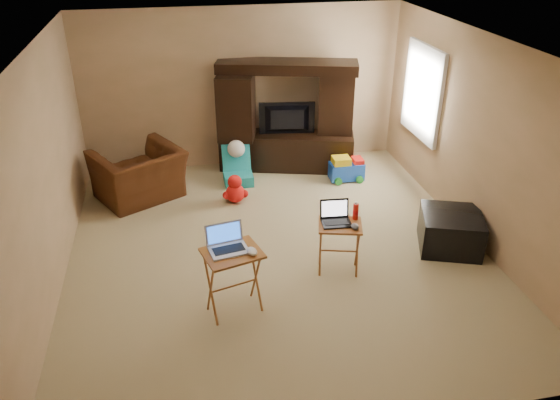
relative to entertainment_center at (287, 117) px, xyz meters
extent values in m
plane|color=beige|center=(-0.63, -2.39, -0.87)|extent=(5.50, 5.50, 0.00)
plane|color=silver|center=(-0.63, -2.39, 1.63)|extent=(5.50, 5.50, 0.00)
plane|color=tan|center=(-0.63, 0.36, 0.38)|extent=(5.00, 0.00, 5.00)
plane|color=tan|center=(-0.63, -5.14, 0.38)|extent=(5.00, 0.00, 5.00)
plane|color=tan|center=(-3.13, -2.39, 0.38)|extent=(0.00, 5.50, 5.50)
plane|color=tan|center=(1.87, -2.39, 0.38)|extent=(0.00, 5.50, 5.50)
plane|color=white|center=(1.85, -0.84, 0.53)|extent=(0.00, 1.20, 1.20)
cube|color=white|center=(1.83, -0.84, 0.53)|extent=(0.06, 1.14, 1.34)
cube|color=black|center=(0.00, 0.00, 0.00)|extent=(2.18, 1.08, 1.73)
imported|color=black|center=(0.00, -0.04, -0.04)|extent=(0.89, 0.23, 0.51)
imported|color=#4B2510|center=(-2.30, -0.64, -0.50)|extent=(1.48, 1.42, 0.74)
cube|color=black|center=(1.48, -2.75, -0.64)|extent=(0.92, 0.92, 0.46)
cube|color=#995325|center=(-1.29, -3.44, -0.50)|extent=(0.66, 0.58, 0.73)
cube|color=brown|center=(-0.02, -2.97, -0.55)|extent=(0.56, 0.50, 0.62)
cube|color=silver|center=(-1.32, -3.41, -0.02)|extent=(0.43, 0.37, 0.24)
cube|color=black|center=(-0.06, -2.95, -0.12)|extent=(0.35, 0.29, 0.24)
ellipsoid|color=white|center=(-1.10, -3.51, -0.11)|extent=(0.13, 0.17, 0.06)
ellipsoid|color=#444549|center=(0.11, -3.09, -0.22)|extent=(0.10, 0.14, 0.05)
cylinder|color=red|center=(0.18, -2.89, -0.15)|extent=(0.06, 0.06, 0.19)
camera|label=1|loc=(-1.72, -7.97, 2.85)|focal=35.00mm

